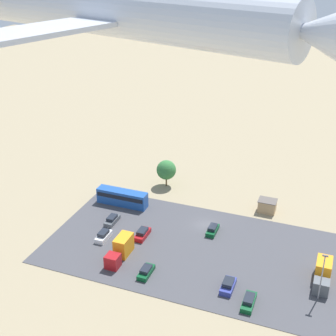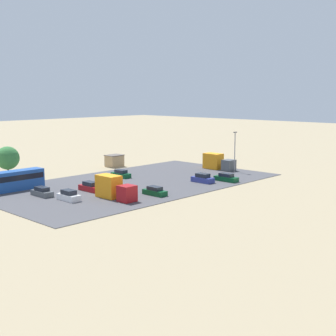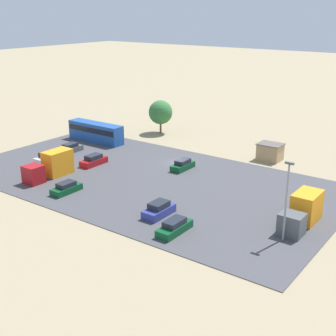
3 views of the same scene
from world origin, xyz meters
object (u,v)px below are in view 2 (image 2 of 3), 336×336
object	(u,v)px
parked_car_4	(155,191)
parked_car_2	(90,187)
parked_car_6	(69,196)
parked_truck_0	(217,162)
parked_car_0	(42,192)
parked_car_1	(121,174)
bus	(12,180)
parked_car_3	(203,179)
parked_car_5	(226,178)
shed_building	(114,161)
parked_truck_1	(114,188)

from	to	relation	value
parked_car_4	parked_car_2	bearing A→B (deg)	-63.14
parked_car_6	parked_truck_0	distance (m)	39.88
parked_car_0	parked_car_1	world-z (taller)	parked_car_1
bus	parked_car_1	world-z (taller)	bus
parked_car_2	parked_car_4	xyz separation A→B (m)	(-5.16, 10.19, -0.07)
parked_car_3	parked_truck_0	size ratio (longest dim) A/B	0.58
parked_car_5	shed_building	bearing A→B (deg)	94.81
parked_car_4	parked_car_6	bearing A→B (deg)	-30.26
parked_car_0	parked_car_4	bearing A→B (deg)	135.65
parked_car_0	parked_truck_1	size ratio (longest dim) A/B	0.57
parked_car_3	parked_truck_1	bearing A→B (deg)	175.80
parked_car_6	parked_truck_1	bearing A→B (deg)	-35.49
parked_car_6	parked_truck_1	world-z (taller)	parked_truck_1
bus	parked_car_2	xyz separation A→B (m)	(-9.01, 9.74, -1.14)
parked_car_3	parked_car_4	xyz separation A→B (m)	(13.92, 1.39, -0.10)
parked_car_3	parked_car_6	xyz separation A→B (m)	(25.71, -5.48, -0.01)
parked_car_2	parked_car_6	world-z (taller)	parked_car_6
parked_car_3	parked_car_5	distance (m)	4.64
parked_car_0	parked_car_3	distance (m)	29.09
parked_car_1	parked_car_4	xyz separation A→B (m)	(6.98, 16.40, -0.04)
parked_car_0	parked_car_6	distance (m)	5.85
parked_car_4	parked_car_5	xyz separation A→B (m)	(-17.86, 1.06, 0.03)
parked_car_0	parked_car_1	distance (m)	20.25
parked_car_2	parked_car_4	world-z (taller)	parked_car_2
parked_car_1	parked_car_3	world-z (taller)	parked_car_3
shed_building	parked_car_1	xyz separation A→B (m)	(8.40, 11.94, -0.64)
shed_building	parked_car_1	size ratio (longest dim) A/B	0.90
parked_car_1	parked_car_6	size ratio (longest dim) A/B	1.03
parked_car_1	parked_car_2	size ratio (longest dim) A/B	0.95
parked_car_0	parked_car_3	world-z (taller)	parked_car_3
parked_car_2	parked_car_6	bearing A→B (deg)	26.58
parked_car_1	parked_truck_1	distance (m)	18.89
parked_car_4	parked_truck_1	bearing A→B (deg)	-24.94
parked_car_6	parked_car_0	bearing A→B (deg)	101.07
parked_car_4	parked_car_0	bearing A→B (deg)	-44.35
parked_car_0	parked_car_5	size ratio (longest dim) A/B	0.92
bus	parked_car_3	distance (m)	33.68
shed_building	parked_car_1	distance (m)	14.62
parked_car_3	parked_car_0	bearing A→B (deg)	157.30
parked_car_3	parked_car_5	world-z (taller)	parked_car_3
parked_car_4	parked_car_6	size ratio (longest dim) A/B	1.02
parked_car_0	parked_car_2	xyz separation A→B (m)	(-7.75, 2.43, 0.05)
parked_truck_0	parked_car_0	bearing A→B (deg)	-5.33
parked_truck_0	parked_car_3	bearing A→B (deg)	27.69
parked_car_0	parked_car_3	xyz separation A→B (m)	(-26.83, 11.23, 0.08)
parked_car_5	parked_car_2	bearing A→B (deg)	153.95
parked_car_0	parked_car_4	distance (m)	18.06
parked_truck_1	parked_car_4	bearing A→B (deg)	155.06
bus	parked_truck_1	distance (m)	18.85
parked_car_4	parked_truck_0	bearing A→B (deg)	-162.57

